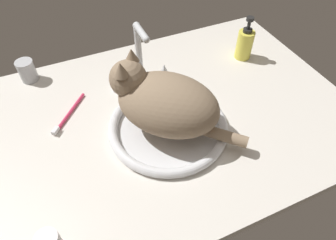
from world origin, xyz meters
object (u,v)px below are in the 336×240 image
at_px(cat, 162,101).
at_px(soap_pump_bottle, 245,44).
at_px(sink_basin, 168,126).
at_px(faucet, 140,63).
at_px(toothbrush, 69,114).
at_px(metal_jar, 27,71).

bearing_deg(cat, soap_pump_bottle, 26.11).
height_order(sink_basin, faucet, faucet).
bearing_deg(toothbrush, faucet, 9.64).
distance_m(soap_pump_bottle, toothbrush, 0.66).
distance_m(sink_basin, metal_jar, 0.53).
bearing_deg(sink_basin, soap_pump_bottle, 28.27).
bearing_deg(cat, toothbrush, 146.71).
bearing_deg(toothbrush, sink_basin, -34.00).
distance_m(cat, soap_pump_bottle, 0.46).
bearing_deg(toothbrush, soap_pump_bottle, 3.61).
height_order(faucet, toothbrush, faucet).
relative_size(sink_basin, toothbrush, 2.44).
xyz_separation_m(sink_basin, cat, (-0.01, 0.01, 0.10)).
height_order(faucet, metal_jar, faucet).
distance_m(sink_basin, faucet, 0.23).
bearing_deg(metal_jar, cat, -49.43).
distance_m(sink_basin, toothbrush, 0.31).
bearing_deg(faucet, soap_pump_bottle, -0.33).
relative_size(soap_pump_bottle, toothbrush, 1.12).
bearing_deg(sink_basin, metal_jar, 130.70).
xyz_separation_m(faucet, cat, (-0.01, -0.20, 0.02)).
xyz_separation_m(cat, soap_pump_bottle, (0.41, 0.20, -0.05)).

